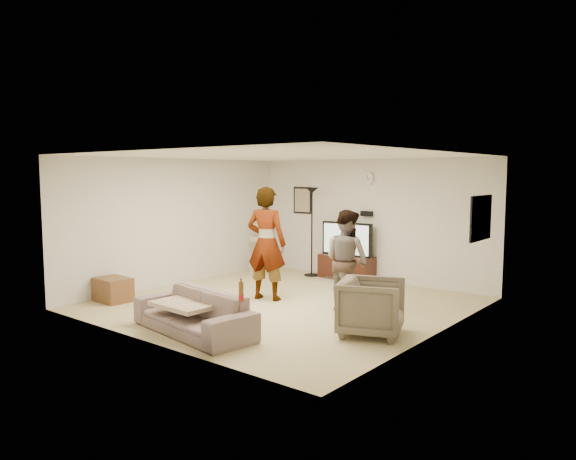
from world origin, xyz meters
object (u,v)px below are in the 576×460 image
Objects in this scene: tv at (347,239)px; side_table at (113,290)px; person_left at (266,243)px; tv_stand at (346,267)px; beer_bottle at (241,292)px; armchair at (371,307)px; cat_tree at (260,247)px; sofa at (193,312)px; floor_lamp at (312,232)px; person_right at (347,260)px.

tv is 1.92× the size of side_table.
tv_stand is at bearing -106.74° from person_left.
tv_stand is 4.84m from beer_bottle.
tv reaches higher than tv_stand.
beer_bottle is 0.29× the size of armchair.
sofa is (2.44, -4.09, -0.26)m from cat_tree.
person_left is at bearing 42.10° from side_table.
sofa is (1.26, -4.44, -0.66)m from floor_lamp.
side_table is (-0.08, -3.71, -0.35)m from cat_tree.
floor_lamp is at bearing -87.82° from person_left.
cat_tree is at bearing 37.69° from armchair.
person_left is 2.32× the size of armchair.
side_table is at bearing 173.74° from beer_bottle.
sofa is at bearing 180.00° from beer_bottle.
armchair is (4.39, -2.61, -0.16)m from cat_tree.
cat_tree is 3.78m from person_right.
sofa is 2.45m from armchair.
tv_stand is 0.60m from tv.
person_right is 1.91× the size of armchair.
armchair is at bearing -42.67° from floor_lamp.
tv_stand is 2.05m from cat_tree.
tv_stand is at bearing 106.86° from beer_bottle.
tv_stand is 3.97m from armchair.
cat_tree reaches higher than sofa.
cat_tree is 5.11m from armchair.
floor_lamp is 1.30m from cat_tree.
person_right is (2.19, -2.02, -0.14)m from floor_lamp.
tv is 2.61m from person_right.
floor_lamp is 1.17× the size of person_right.
floor_lamp is at bearing 113.96° from sofa.
tv_stand is 1.91× the size of side_table.
tv is at bearing 15.01° from cat_tree.
person_right reaches higher than side_table.
tv reaches higher than sofa.
side_table is at bearing -115.73° from tv_stand.
person_left is (0.71, -2.28, 0.04)m from floor_lamp.
beer_bottle is (1.40, -4.61, 0.46)m from tv_stand.
beer_bottle reaches higher than side_table.
tv_stand is 0.72× the size of person_right.
armchair is at bearing 45.31° from sofa.
tv_stand is at bearing 0.00° from tv.
floor_lamp reaches higher than armchair.
side_table is (-2.52, 0.38, -0.09)m from sofa.
tv_stand is 1.38× the size of armchair.
person_right is at bearing -26.32° from cat_tree.
beer_bottle is (0.92, 0.00, 0.42)m from sofa.
cat_tree is (-1.96, -0.53, -0.29)m from tv.
person_right is (1.41, -2.20, 0.57)m from tv_stand.
floor_lamp is 0.96× the size of person_left.
side_table is (-3.44, 0.38, -0.50)m from beer_bottle.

